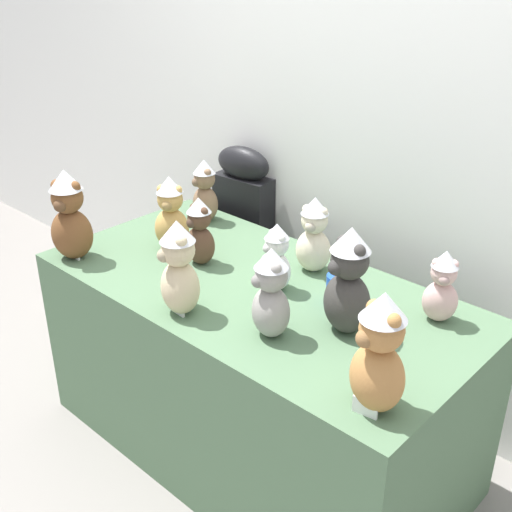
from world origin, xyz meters
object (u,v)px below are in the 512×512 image
Objects in this scene: teddy_bear_charcoal at (348,282)px; teddy_bear_blush at (442,287)px; teddy_bear_sand at (179,269)px; teddy_bear_ash at (271,294)px; teddy_bear_snow at (276,258)px; teddy_bear_caramel at (379,354)px; party_cup_blue at (338,290)px; teddy_bear_mocha at (205,191)px; teddy_bear_chestnut at (70,216)px; teddy_bear_honey at (171,214)px; teddy_bear_cream at (314,236)px; teddy_bear_cocoa at (200,232)px; display_table at (256,371)px; instrument_case at (244,248)px.

teddy_bear_blush is at bearing 71.37° from teddy_bear_charcoal.
teddy_bear_sand reaches higher than teddy_bear_ash.
teddy_bear_snow is 0.72× the size of teddy_bear_caramel.
teddy_bear_snow reaches higher than party_cup_blue.
teddy_bear_mocha is 2.51× the size of party_cup_blue.
teddy_bear_sand reaches higher than teddy_bear_snow.
teddy_bear_chestnut reaches higher than teddy_bear_charcoal.
teddy_bear_charcoal is 0.20m from party_cup_blue.
teddy_bear_charcoal is (0.46, 0.28, 0.01)m from teddy_bear_sand.
teddy_bear_charcoal is at bearing -44.64° from party_cup_blue.
party_cup_blue is at bearing -27.12° from teddy_bear_honey.
teddy_bear_mocha is 0.61m from teddy_bear_chestnut.
teddy_bear_mocha is 0.95m from teddy_bear_ash.
teddy_bear_cream reaches higher than party_cup_blue.
teddy_bear_charcoal reaches higher than party_cup_blue.
teddy_bear_cream reaches higher than teddy_bear_cocoa.
teddy_bear_sand is (-0.74, -0.03, -0.01)m from teddy_bear_caramel.
teddy_bear_chestnut is (-0.67, -0.31, 0.54)m from display_table.
teddy_bear_honey is 0.76m from party_cup_blue.
teddy_bear_mocha reaches higher than party_cup_blue.
instrument_case is 9.25× the size of party_cup_blue.
teddy_bear_cocoa is 0.56m from teddy_bear_ash.
teddy_bear_cocoa is at bearing -169.66° from party_cup_blue.
teddy_bear_cocoa is (0.18, -0.01, -0.02)m from teddy_bear_honey.
party_cup_blue is at bearing 156.90° from teddy_bear_caramel.
teddy_bear_charcoal is (0.86, -0.02, 0.03)m from teddy_bear_honey.
party_cup_blue is at bearing -3.82° from teddy_bear_chestnut.
teddy_bear_caramel reaches higher than display_table.
teddy_bear_honey is at bearing -173.14° from party_cup_blue.
party_cup_blue is (-0.39, 0.36, -0.12)m from teddy_bear_caramel.
teddy_bear_chestnut reaches higher than teddy_bear_cream.
teddy_bear_sand is (-0.06, -0.30, 0.53)m from display_table.
teddy_bear_cocoa is 0.68m from teddy_bear_charcoal.
teddy_bear_caramel is 0.38m from teddy_bear_charcoal.
teddy_bear_sand is at bearing -25.33° from teddy_bear_chestnut.
teddy_bear_ash is at bearing -16.39° from teddy_bear_cocoa.
instrument_case is 0.71m from teddy_bear_cocoa.
teddy_bear_chestnut is at bearing -157.09° from party_cup_blue.
teddy_bear_honey reaches higher than teddy_bear_cocoa.
teddy_bear_caramel reaches higher than teddy_bear_snow.
display_table is at bearing -124.87° from teddy_bear_cream.
teddy_bear_chestnut is 1.23× the size of teddy_bear_cream.
teddy_bear_blush is at bearing -3.16° from teddy_bear_chestnut.
teddy_bear_blush reaches higher than display_table.
instrument_case reaches higher than party_cup_blue.
teddy_bear_snow is at bearing 173.50° from teddy_bear_caramel.
teddy_bear_mocha is 0.77× the size of teddy_bear_chestnut.
teddy_bear_chestnut is at bearing -147.62° from teddy_bear_ash.
teddy_bear_sand is at bearing -71.31° from teddy_bear_honey.
display_table is at bearing 166.43° from teddy_bear_ash.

